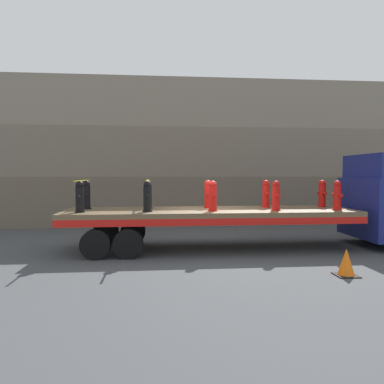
# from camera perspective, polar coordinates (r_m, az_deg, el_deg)

# --- Properties ---
(ground_plane) EXTENTS (120.00, 120.00, 0.00)m
(ground_plane) POSITION_cam_1_polar(r_m,az_deg,el_deg) (11.90, 2.78, -8.65)
(ground_plane) COLOR #3F4244
(rock_cliff) EXTENTS (60.00, 3.30, 6.71)m
(rock_cliff) POSITION_cam_1_polar(r_m,az_deg,el_deg) (18.33, -0.23, 5.89)
(rock_cliff) COLOR #665B4C
(rock_cliff) RESTS_ON ground_plane
(flatbed_trailer) EXTENTS (8.96, 2.52, 1.25)m
(flatbed_trailer) POSITION_cam_1_polar(r_m,az_deg,el_deg) (11.68, 0.03, -3.82)
(flatbed_trailer) COLOR brown
(flatbed_trailer) RESTS_ON ground_plane
(fire_hydrant_black_near_0) EXTENTS (0.29, 0.54, 0.91)m
(fire_hydrant_black_near_0) POSITION_cam_1_polar(r_m,az_deg,el_deg) (11.25, -16.74, -0.74)
(fire_hydrant_black_near_0) COLOR black
(fire_hydrant_black_near_0) RESTS_ON flatbed_trailer
(fire_hydrant_black_far_0) EXTENTS (0.29, 0.54, 0.91)m
(fire_hydrant_black_far_0) POSITION_cam_1_polar(r_m,az_deg,el_deg) (12.29, -15.78, -0.44)
(fire_hydrant_black_far_0) COLOR black
(fire_hydrant_black_far_0) RESTS_ON flatbed_trailer
(fire_hydrant_black_near_1) EXTENTS (0.29, 0.54, 0.91)m
(fire_hydrant_black_near_1) POSITION_cam_1_polar(r_m,az_deg,el_deg) (11.04, -6.81, -0.71)
(fire_hydrant_black_near_1) COLOR black
(fire_hydrant_black_near_1) RESTS_ON flatbed_trailer
(fire_hydrant_black_far_1) EXTENTS (0.29, 0.54, 0.91)m
(fire_hydrant_black_far_1) POSITION_cam_1_polar(r_m,az_deg,el_deg) (12.10, -6.70, -0.40)
(fire_hydrant_black_far_1) COLOR black
(fire_hydrant_black_far_1) RESTS_ON flatbed_trailer
(fire_hydrant_red_near_2) EXTENTS (0.29, 0.54, 0.91)m
(fire_hydrant_red_near_2) POSITION_cam_1_polar(r_m,az_deg,el_deg) (11.16, 3.19, -0.65)
(fire_hydrant_red_near_2) COLOR red
(fire_hydrant_red_near_2) RESTS_ON flatbed_trailer
(fire_hydrant_red_far_2) EXTENTS (0.29, 0.54, 0.91)m
(fire_hydrant_red_far_2) POSITION_cam_1_polar(r_m,az_deg,el_deg) (12.21, 2.44, -0.36)
(fire_hydrant_red_far_2) COLOR red
(fire_hydrant_red_far_2) RESTS_ON flatbed_trailer
(fire_hydrant_red_near_3) EXTENTS (0.29, 0.54, 0.91)m
(fire_hydrant_red_near_3) POSITION_cam_1_polar(r_m,az_deg,el_deg) (11.61, 12.69, -0.58)
(fire_hydrant_red_near_3) COLOR red
(fire_hydrant_red_near_3) RESTS_ON flatbed_trailer
(fire_hydrant_red_far_3) EXTENTS (0.29, 0.54, 0.91)m
(fire_hydrant_red_far_3) POSITION_cam_1_polar(r_m,az_deg,el_deg) (12.63, 11.19, -0.31)
(fire_hydrant_red_far_3) COLOR red
(fire_hydrant_red_far_3) RESTS_ON flatbed_trailer
(fire_hydrant_red_near_4) EXTENTS (0.29, 0.54, 0.91)m
(fire_hydrant_red_near_4) POSITION_cam_1_polar(r_m,az_deg,el_deg) (12.36, 21.27, -0.51)
(fire_hydrant_red_near_4) COLOR red
(fire_hydrant_red_near_4) RESTS_ON flatbed_trailer
(fire_hydrant_red_far_4) EXTENTS (0.29, 0.54, 0.91)m
(fire_hydrant_red_far_4) POSITION_cam_1_polar(r_m,az_deg,el_deg) (13.31, 19.21, -0.25)
(fire_hydrant_red_far_4) COLOR red
(fire_hydrant_red_far_4) RESTS_ON flatbed_trailer
(cargo_strap_rear) EXTENTS (0.05, 2.61, 0.01)m
(cargo_strap_rear) POSITION_cam_1_polar(r_m,az_deg,el_deg) (11.75, -16.27, 1.71)
(cargo_strap_rear) COLOR yellow
(cargo_strap_rear) RESTS_ON fire_hydrant_black_near_0
(cargo_strap_middle) EXTENTS (0.05, 2.61, 0.01)m
(cargo_strap_middle) POSITION_cam_1_polar(r_m,az_deg,el_deg) (11.55, -6.77, 1.78)
(cargo_strap_middle) COLOR yellow
(cargo_strap_middle) RESTS_ON fire_hydrant_black_near_1
(traffic_cone) EXTENTS (0.50, 0.50, 0.64)m
(traffic_cone) POSITION_cam_1_polar(r_m,az_deg,el_deg) (9.49, 22.45, -9.90)
(traffic_cone) COLOR black
(traffic_cone) RESTS_ON ground_plane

